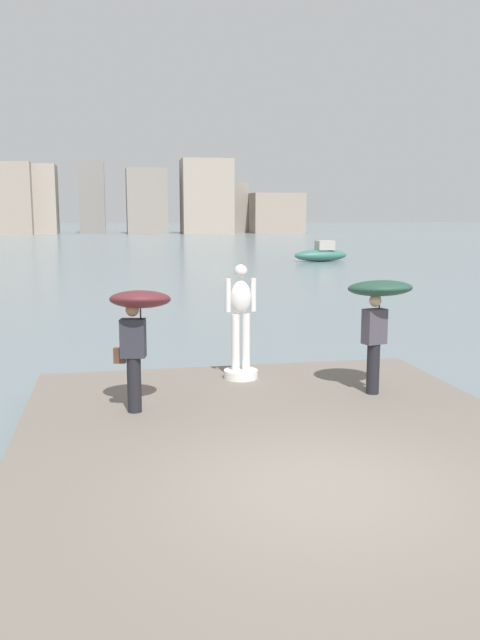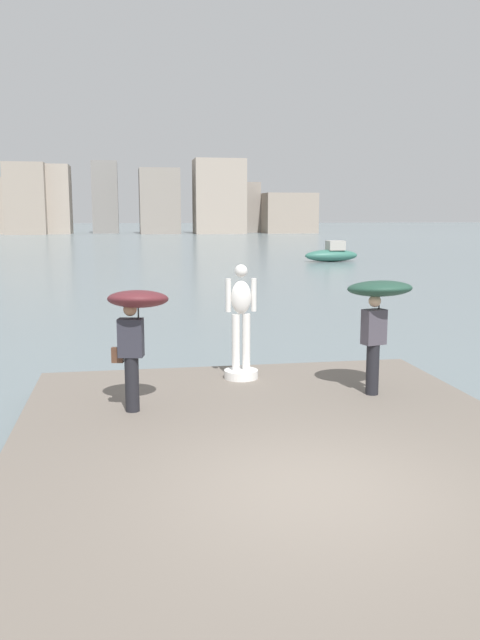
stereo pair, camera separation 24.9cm
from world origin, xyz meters
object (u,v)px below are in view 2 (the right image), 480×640
object	(u,v)px
onlooker_right	(378,302)
boat_mid	(332,254)
onlooker_left	(136,316)
statue_white_figure	(241,331)

from	to	relation	value
onlooker_right	boat_mid	xyz separation A→B (m)	(10.68, 35.88, -1.45)
boat_mid	onlooker_left	bearing A→B (deg)	-112.18
statue_white_figure	onlooker_left	bearing A→B (deg)	-137.99
statue_white_figure	onlooker_right	distance (m)	2.65
onlooker_left	boat_mid	world-z (taller)	onlooker_left
onlooker_left	boat_mid	size ratio (longest dim) A/B	0.48
onlooker_right	boat_mid	size ratio (longest dim) A/B	0.49
statue_white_figure	onlooker_right	xyz separation A→B (m)	(2.11, -1.44, 0.70)
statue_white_figure	onlooker_right	bearing A→B (deg)	-34.31
onlooker_left	boat_mid	distance (m)	39.13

